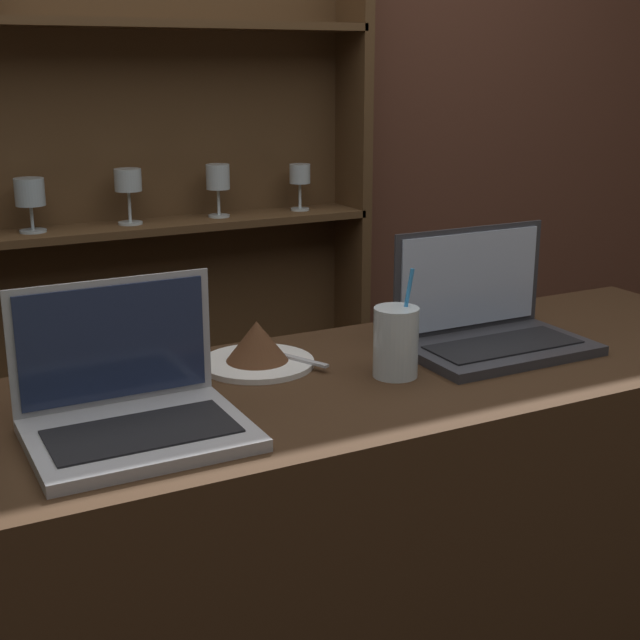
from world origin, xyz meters
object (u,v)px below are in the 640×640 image
(laptop_far, at_px, (488,323))
(cake_plate, at_px, (257,348))
(water_glass, at_px, (396,342))
(laptop_near, at_px, (131,404))

(laptop_far, distance_m, cake_plate, 0.44)
(water_glass, bearing_deg, cake_plate, 140.09)
(laptop_far, relative_size, cake_plate, 1.67)
(laptop_near, bearing_deg, cake_plate, 33.68)
(laptop_near, distance_m, cake_plate, 0.34)
(water_glass, bearing_deg, laptop_near, -176.46)
(cake_plate, relative_size, water_glass, 1.09)
(laptop_near, height_order, laptop_far, laptop_far)
(laptop_far, distance_m, water_glass, 0.24)
(laptop_far, relative_size, water_glass, 1.81)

